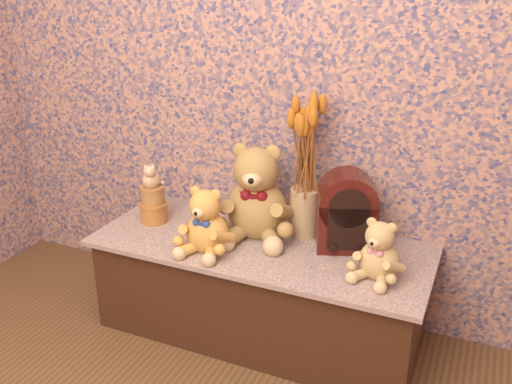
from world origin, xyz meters
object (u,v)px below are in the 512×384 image
Objects in this scene: ceramic_vase at (304,212)px; biscuit_tin_lower at (154,213)px; teddy_medium at (207,217)px; cat_figurine at (151,174)px; teddy_large at (257,186)px; cathedral_radio at (347,210)px; teddy_small at (380,246)px.

biscuit_tin_lower is (-0.65, -0.14, -0.06)m from ceramic_vase.
cat_figurine is at bearing 157.85° from teddy_medium.
cathedral_radio is at bearing -8.60° from teddy_large.
teddy_large reaches higher than biscuit_tin_lower.
ceramic_vase is (0.18, 0.07, -0.11)m from teddy_large.
cathedral_radio reaches higher than teddy_small.
ceramic_vase is 0.67m from cat_figurine.
cathedral_radio is 2.73× the size of biscuit_tin_lower.
teddy_medium is at bearing -21.80° from biscuit_tin_lower.
teddy_large reaches higher than cat_figurine.
teddy_medium is at bearing -137.16° from ceramic_vase.
teddy_large is 3.54× the size of cat_figurine.
ceramic_vase is at bearing 147.95° from cathedral_radio.
cathedral_radio is 0.84m from cat_figurine.
teddy_small is 0.42m from ceramic_vase.
teddy_large is at bearing -15.14° from cat_figurine.
teddy_medium is (-0.12, -0.21, -0.07)m from teddy_large.
teddy_medium is 1.40× the size of ceramic_vase.
cathedral_radio is (0.37, 0.03, -0.05)m from teddy_large.
cat_figurine reaches higher than biscuit_tin_lower.
ceramic_vase is at bearing 42.49° from teddy_medium.
teddy_small is 0.76× the size of cathedral_radio.
teddy_large is 0.23m from ceramic_vase.
biscuit_tin_lower is at bearing 176.14° from teddy_large.
teddy_large is at bearing 164.17° from cathedral_radio.
cat_figurine is (-1.01, 0.07, 0.10)m from teddy_small.
ceramic_vase is (0.30, 0.28, -0.04)m from teddy_medium.
cathedral_radio is (-0.17, 0.18, 0.04)m from teddy_small.
teddy_large is 1.34× the size of cathedral_radio.
biscuit_tin_lower is 0.18m from cat_figurine.
ceramic_vase is at bearing 162.17° from teddy_small.
teddy_medium is at bearing -174.06° from cathedral_radio.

